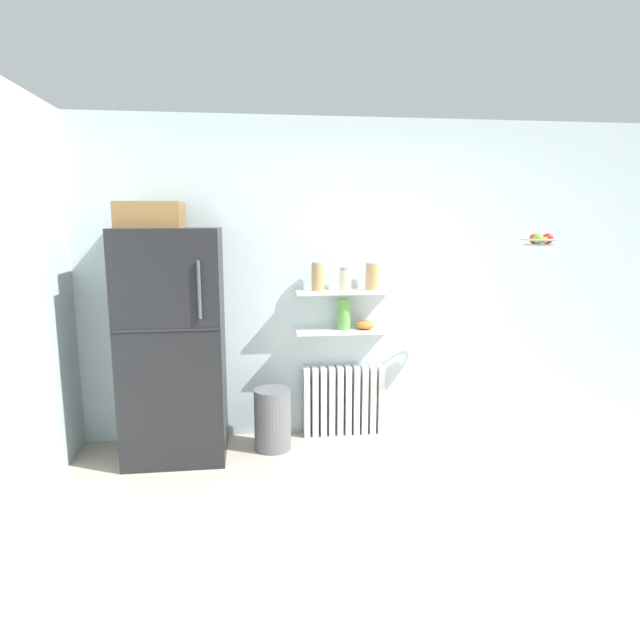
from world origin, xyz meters
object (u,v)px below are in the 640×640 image
Objects in this scene: storage_jar_0 at (318,277)px; storage_jar_2 at (372,277)px; vase at (344,314)px; shelf_bowl at (365,325)px; radiator at (344,400)px; refrigerator at (172,340)px; storage_jar_1 at (345,279)px; trash_bin at (273,419)px; hanging_fruit_basket at (540,240)px.

storage_jar_2 is (0.44, -0.00, -0.01)m from storage_jar_0.
storage_jar_2 reaches higher than vase.
radiator is at bearing 169.93° from shelf_bowl.
refrigerator reaches higher than shelf_bowl.
vase is at bearing 180.00° from shelf_bowl.
storage_jar_0 is (-0.22, -0.03, 1.05)m from radiator.
radiator is (1.35, 0.24, -0.62)m from refrigerator.
vase is at bearing 180.00° from storage_jar_1.
storage_jar_1 is at bearing 0.00° from vase.
refrigerator is 1.43m from storage_jar_1.
refrigerator is 1.23m from storage_jar_0.
trash_bin is at bearing -151.95° from storage_jar_0.
storage_jar_0 is 1.71m from hanging_fruit_basket.
storage_jar_0 is 0.83× the size of hanging_fruit_basket.
shelf_bowl is 1.07m from trash_bin.
trash_bin is at bearing -166.05° from storage_jar_2.
radiator is 3.12× the size of storage_jar_2.
storage_jar_0 is at bearing 180.00° from storage_jar_1.
radiator is 4.35× the size of shelf_bowl.
refrigerator is 8.41× the size of storage_jar_0.
vase is 0.92× the size of hanging_fruit_basket.
refrigerator is at bearing -169.96° from radiator.
storage_jar_0 reaches higher than trash_bin.
radiator is at bearing 90.00° from storage_jar_1.
refrigerator is at bearing 175.11° from hanging_fruit_basket.
storage_jar_1 is 1.19× the size of shelf_bowl.
radiator is 0.75m from vase.
storage_jar_2 is at bearing -0.00° from storage_jar_1.
shelf_bowl is 0.57× the size of hanging_fruit_basket.
storage_jar_0 is 0.44m from storage_jar_2.
refrigerator is 6.97× the size of hanging_fruit_basket.
shelf_bowl is 1.48m from hanging_fruit_basket.
storage_jar_0 reaches higher than storage_jar_1.
trash_bin is (-0.61, -0.21, -1.08)m from storage_jar_1.
hanging_fruit_basket is (1.23, -0.45, 0.70)m from shelf_bowl.
storage_jar_0 reaches higher than vase.
hanging_fruit_basket is at bearing -6.75° from trash_bin.
storage_jar_2 reaches higher than trash_bin.
refrigerator is 2.82× the size of radiator.
trash_bin is (0.74, 0.00, -0.67)m from refrigerator.
storage_jar_1 is at bearing 180.00° from storage_jar_2.
shelf_bowl is at bearing 14.87° from trash_bin.
hanging_fruit_basket reaches higher than storage_jar_2.
storage_jar_2 is (0.22, -0.03, 1.05)m from radiator.
storage_jar_2 is (1.57, 0.21, 0.43)m from refrigerator.
storage_jar_2 is 0.79× the size of hanging_fruit_basket.
storage_jar_0 is 1.19m from trash_bin.
radiator is 0.66m from trash_bin.
storage_jar_2 is 0.86× the size of vase.
trash_bin is at bearing 0.19° from refrigerator.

